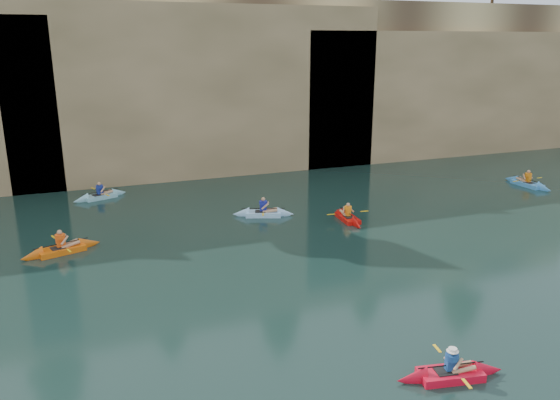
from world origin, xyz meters
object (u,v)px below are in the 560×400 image
object	(u,v)px
main_kayaker	(450,373)
kayaker_ltblue_near	(263,213)
kayaker_red_far	(348,217)
kayaker_orange	(62,249)

from	to	relation	value
main_kayaker	kayaker_ltblue_near	xyz separation A→B (m)	(-0.07, 15.24, 0.00)
main_kayaker	kayaker_red_far	world-z (taller)	kayaker_red_far
kayaker_ltblue_near	kayaker_red_far	size ratio (longest dim) A/B	1.04
kayaker_red_far	main_kayaker	bearing A→B (deg)	168.23
main_kayaker	kayaker_orange	size ratio (longest dim) A/B	0.91
kayaker_ltblue_near	main_kayaker	bearing A→B (deg)	-69.89
main_kayaker	kayaker_ltblue_near	bearing A→B (deg)	100.86
kayaker_ltblue_near	kayaker_orange	bearing A→B (deg)	-149.91
main_kayaker	kayaker_ltblue_near	distance (m)	15.24
kayaker_ltblue_near	kayaker_red_far	world-z (taller)	kayaker_ltblue_near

